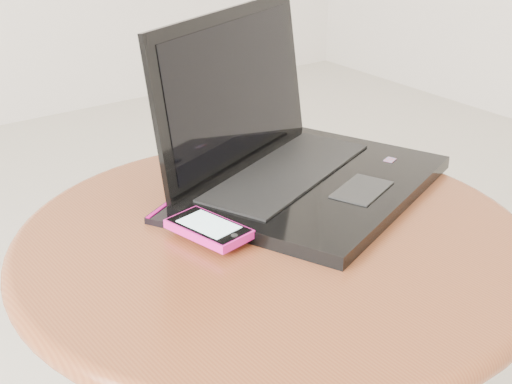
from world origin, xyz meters
TOP-DOWN VIEW (x-y plane):
  - table at (0.09, -0.07)m, footprint 0.65×0.65m
  - laptop at (0.20, 0.03)m, footprint 0.43×0.39m
  - phone_black at (0.03, 0.01)m, footprint 0.10×0.12m
  - phone_pink at (0.02, -0.04)m, footprint 0.07×0.11m

SIDE VIEW (x-z plane):
  - table at x=0.09m, z-range 0.15..0.66m
  - phone_black at x=0.03m, z-range 0.51..0.52m
  - phone_pink at x=0.02m, z-range 0.52..0.53m
  - laptop at x=0.20m, z-range 0.44..0.67m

